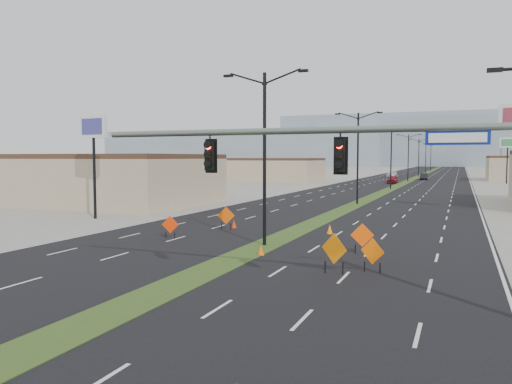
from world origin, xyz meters
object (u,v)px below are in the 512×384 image
at_px(streetlight_6, 431,157).
at_px(construction_sign_1, 170,226).
at_px(construction_sign_3, 334,250).
at_px(streetlight_1, 358,155).
at_px(car_left, 392,180).
at_px(signal_mast, 396,169).
at_px(construction_sign_5, 372,253).
at_px(car_mid, 424,177).
at_px(cone_0, 261,250).
at_px(cone_1, 330,229).
at_px(streetlight_2, 391,156).
at_px(streetlight_3, 408,156).
at_px(construction_sign_2, 226,216).
at_px(streetlight_4, 419,156).
at_px(pole_sign_east_far, 508,146).
at_px(construction_sign_4, 362,236).
at_px(cone_3, 234,224).
at_px(streetlight_5, 426,156).
at_px(car_far, 392,174).
at_px(cone_2, 364,233).
at_px(streetlight_0, 265,153).
at_px(pole_sign_west, 93,135).

bearing_deg(streetlight_6, construction_sign_1, -92.19).
relative_size(streetlight_6, construction_sign_3, 5.48).
bearing_deg(streetlight_1, car_left, 92.47).
distance_m(signal_mast, construction_sign_5, 6.87).
distance_m(car_mid, cone_0, 95.41).
bearing_deg(streetlight_1, streetlight_6, 90.00).
relative_size(construction_sign_3, cone_1, 2.75).
bearing_deg(streetlight_1, streetlight_2, 90.00).
bearing_deg(streetlight_3, construction_sign_2, -93.52).
bearing_deg(streetlight_4, construction_sign_2, -92.60).
relative_size(construction_sign_2, pole_sign_east_far, 0.18).
bearing_deg(construction_sign_5, construction_sign_2, 163.12).
distance_m(cone_1, pole_sign_east_far, 78.46).
bearing_deg(construction_sign_4, cone_3, 128.50).
bearing_deg(streetlight_5, signal_mast, -86.74).
xyz_separation_m(car_far, cone_0, (6.70, -106.87, -0.52)).
bearing_deg(signal_mast, streetlight_6, 92.75).
bearing_deg(signal_mast, cone_0, 136.69).
distance_m(cone_3, pole_sign_east_far, 80.18).
distance_m(streetlight_6, construction_sign_5, 172.75).
bearing_deg(car_mid, cone_2, -90.96).
relative_size(construction_sign_5, cone_1, 2.36).
xyz_separation_m(streetlight_6, construction_sign_3, (5.44, -173.43, -4.34)).
relative_size(streetlight_3, car_mid, 2.19).
bearing_deg(cone_1, construction_sign_5, -66.43).
bearing_deg(streetlight_6, signal_mast, -87.25).
xyz_separation_m(construction_sign_1, pole_sign_east_far, (25.21, 82.24, 6.46)).
bearing_deg(construction_sign_2, pole_sign_east_far, 57.39).
relative_size(construction_sign_5, cone_2, 2.31).
bearing_deg(cone_0, streetlight_0, 107.94).
distance_m(signal_mast, construction_sign_4, 10.65).
height_order(streetlight_1, cone_1, streetlight_1).
bearing_deg(construction_sign_4, cone_2, 78.72).
height_order(streetlight_4, car_left, streetlight_4).
xyz_separation_m(streetlight_3, car_left, (-2.00, -9.72, -4.66)).
bearing_deg(streetlight_0, streetlight_2, 90.00).
bearing_deg(cone_0, pole_sign_east_far, 78.11).
bearing_deg(streetlight_4, signal_mast, -85.99).
relative_size(streetlight_0, pole_sign_west, 1.16).
xyz_separation_m(streetlight_2, streetlight_6, (0.00, 112.00, 0.00)).
height_order(cone_0, cone_3, cone_3).
height_order(car_left, car_mid, car_left).
bearing_deg(construction_sign_3, cone_2, 117.81).
distance_m(signal_mast, construction_sign_1, 18.42).
bearing_deg(car_left, signal_mast, -83.32).
bearing_deg(cone_3, car_left, 87.73).
distance_m(streetlight_2, construction_sign_3, 61.83).
bearing_deg(pole_sign_west, streetlight_3, 82.57).
relative_size(streetlight_0, construction_sign_4, 6.01).
bearing_deg(construction_sign_1, cone_0, -32.50).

